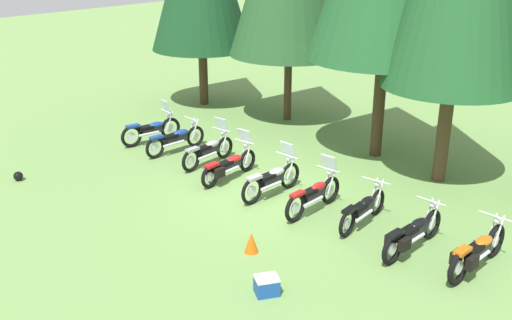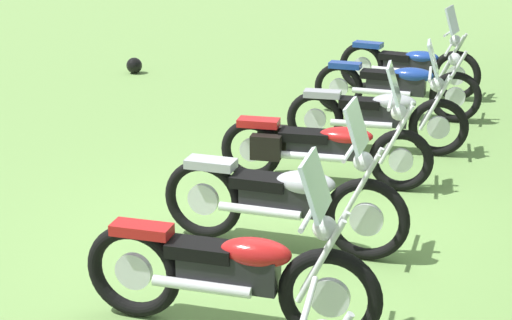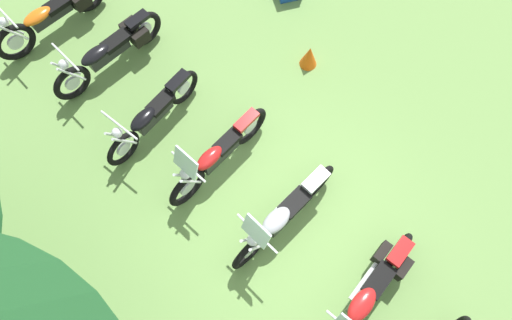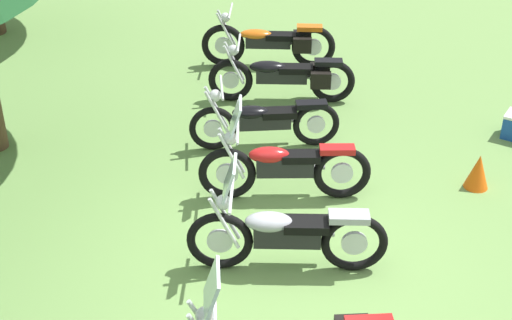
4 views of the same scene
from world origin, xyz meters
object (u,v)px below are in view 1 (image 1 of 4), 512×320
(motorcycle_1, at_px, (176,139))
(motorcycle_8, at_px, (477,251))
(motorcycle_6, at_px, (363,209))
(dropped_helmet, at_px, (18,176))
(motorcycle_4, at_px, (272,179))
(traffic_cone, at_px, (251,242))
(motorcycle_7, at_px, (412,233))
(motorcycle_0, at_px, (152,129))
(motorcycle_2, at_px, (209,150))
(motorcycle_5, at_px, (314,194))
(motorcycle_3, at_px, (229,165))
(picnic_cooler, at_px, (267,285))

(motorcycle_1, bearing_deg, motorcycle_8, -89.36)
(motorcycle_6, height_order, motorcycle_8, motorcycle_8)
(dropped_helmet, bearing_deg, motorcycle_4, 34.08)
(motorcycle_8, relative_size, traffic_cone, 4.91)
(motorcycle_8, height_order, dropped_helmet, motorcycle_8)
(dropped_helmet, bearing_deg, motorcycle_6, 25.79)
(motorcycle_7, distance_m, traffic_cone, 3.56)
(motorcycle_7, bearing_deg, motorcycle_0, 88.51)
(motorcycle_1, relative_size, motorcycle_6, 1.07)
(motorcycle_6, xyz_separation_m, traffic_cone, (-1.11, -2.78, -0.19))
(motorcycle_2, height_order, motorcycle_5, motorcycle_5)
(motorcycle_4, xyz_separation_m, dropped_helmet, (-6.06, -4.10, -0.35))
(motorcycle_5, bearing_deg, motorcycle_2, 83.76)
(motorcycle_1, height_order, motorcycle_8, motorcycle_8)
(motorcycle_1, distance_m, motorcycle_8, 10.18)
(dropped_helmet, bearing_deg, motorcycle_5, 28.42)
(motorcycle_3, distance_m, picnic_cooler, 5.88)
(motorcycle_7, bearing_deg, dropped_helmet, 113.53)
(motorcycle_3, bearing_deg, motorcycle_0, 79.65)
(motorcycle_6, relative_size, picnic_cooler, 3.66)
(motorcycle_6, relative_size, traffic_cone, 4.49)
(motorcycle_7, relative_size, picnic_cooler, 3.98)
(motorcycle_0, height_order, motorcycle_1, motorcycle_0)
(motorcycle_2, xyz_separation_m, traffic_cone, (4.58, -3.07, -0.23))
(motorcycle_5, bearing_deg, motorcycle_1, 84.91)
(motorcycle_6, distance_m, motorcycle_7, 1.54)
(motorcycle_1, distance_m, motorcycle_2, 1.59)
(motorcycle_3, height_order, motorcycle_4, motorcycle_4)
(motorcycle_5, relative_size, dropped_helmet, 8.10)
(motorcycle_4, relative_size, picnic_cooler, 3.78)
(motorcycle_4, height_order, picnic_cooler, motorcycle_4)
(motorcycle_1, height_order, motorcycle_5, motorcycle_5)
(motorcycle_1, bearing_deg, dropped_helmet, 165.10)
(motorcycle_3, relative_size, motorcycle_6, 1.06)
(traffic_cone, bearing_deg, motorcycle_7, 42.87)
(motorcycle_6, height_order, dropped_helmet, motorcycle_6)
(motorcycle_0, bearing_deg, motorcycle_7, -83.72)
(motorcycle_3, bearing_deg, motorcycle_6, -90.76)
(motorcycle_5, xyz_separation_m, motorcycle_8, (4.21, 0.01, -0.02))
(motorcycle_1, height_order, dropped_helmet, motorcycle_1)
(motorcycle_0, xyz_separation_m, motorcycle_8, (11.47, -0.59, -0.01))
(motorcycle_2, height_order, dropped_helmet, motorcycle_2)
(motorcycle_7, xyz_separation_m, motorcycle_8, (1.40, 0.17, 0.01))
(motorcycle_2, bearing_deg, motorcycle_7, -97.56)
(motorcycle_2, relative_size, dropped_helmet, 8.02)
(motorcycle_3, height_order, motorcycle_5, motorcycle_5)
(motorcycle_2, height_order, motorcycle_3, motorcycle_2)
(motorcycle_7, distance_m, motorcycle_8, 1.41)
(motorcycle_8, height_order, traffic_cone, motorcycle_8)
(motorcycle_2, distance_m, picnic_cooler, 7.18)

